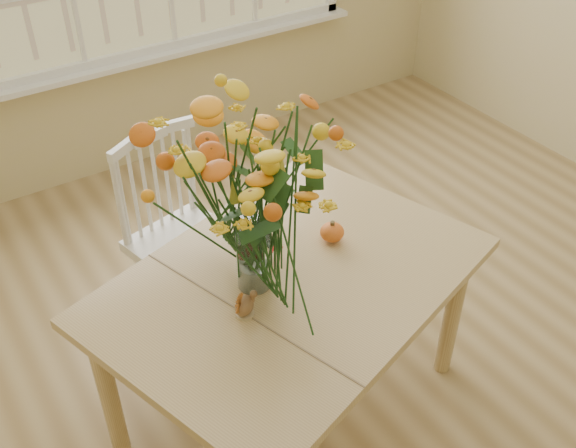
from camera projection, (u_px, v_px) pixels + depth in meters
floor at (411, 368)px, 2.96m from camera, size 4.00×4.50×0.01m
dining_table at (291, 295)px, 2.42m from camera, size 1.56×1.31×0.71m
windsor_chair at (174, 223)px, 2.95m from camera, size 0.50×0.49×0.91m
flower_vase at (251, 191)px, 2.10m from camera, size 0.55×0.55×0.65m
pumpkin at (332, 233)px, 2.51m from camera, size 0.09×0.09×0.07m
turkey_figurine at (244, 306)px, 2.19m from camera, size 0.10×0.09×0.10m
dark_gourd at (257, 252)px, 2.42m from camera, size 0.12×0.08×0.07m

